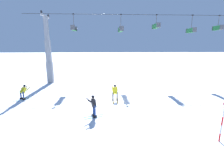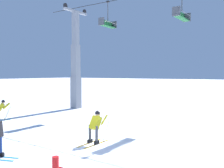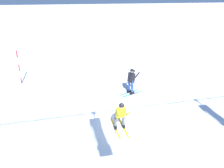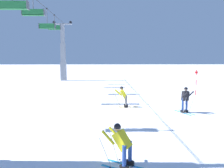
{
  "view_description": "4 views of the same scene",
  "coord_description": "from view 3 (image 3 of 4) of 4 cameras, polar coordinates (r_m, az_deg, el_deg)",
  "views": [
    {
      "loc": [
        -0.67,
        -15.08,
        5.21
      ],
      "look_at": [
        0.18,
        1.34,
        1.38
      ],
      "focal_mm": 26.05,
      "sensor_mm": 36.0,
      "label": 1
    },
    {
      "loc": [
        7.66,
        -9.02,
        3.32
      ],
      "look_at": [
        1.39,
        0.22,
        2.84
      ],
      "focal_mm": 39.84,
      "sensor_mm": 36.0,
      "label": 2
    },
    {
      "loc": [
        3.05,
        8.93,
        6.15
      ],
      "look_at": [
        1.15,
        1.49,
        2.98
      ],
      "focal_mm": 35.46,
      "sensor_mm": 36.0,
      "label": 3
    },
    {
      "loc": [
        -15.68,
        1.55,
        3.5
      ],
      "look_at": [
        0.95,
        1.08,
        1.64
      ],
      "focal_mm": 35.96,
      "sensor_mm": 36.0,
      "label": 4
    }
  ],
  "objects": [
    {
      "name": "trail_marker_pole",
      "position": [
        17.1,
        -22.87,
        4.23
      ],
      "size": [
        0.07,
        0.28,
        2.46
      ],
      "color": "red",
      "rests_on": "ground_plane"
    },
    {
      "name": "ground_plane",
      "position": [
        11.26,
        3.85,
        -10.72
      ],
      "size": [
        260.0,
        260.0,
        0.0
      ],
      "primitive_type": "plane",
      "color": "white"
    },
    {
      "name": "skier_carving_main",
      "position": [
        10.48,
        2.2,
        -7.7
      ],
      "size": [
        0.71,
        1.8,
        1.68
      ],
      "color": "yellow",
      "rests_on": "ground_plane"
    },
    {
      "name": "skier_distant_downhill",
      "position": [
        14.3,
        5.03,
        1.21
      ],
      "size": [
        1.64,
        0.97,
        1.73
      ],
      "color": "#198CCC",
      "rests_on": "ground_plane"
    }
  ]
}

